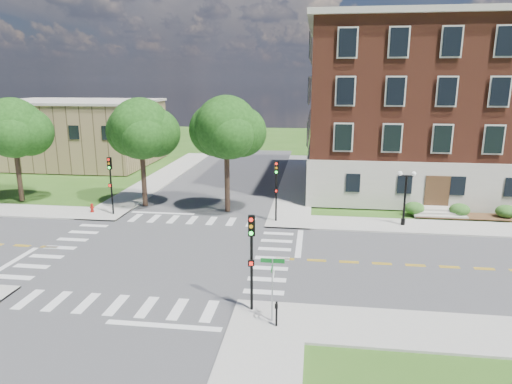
# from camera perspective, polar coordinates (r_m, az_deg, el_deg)

# --- Properties ---
(ground) EXTENTS (160.00, 160.00, 0.00)m
(ground) POSITION_cam_1_polar(r_m,az_deg,el_deg) (30.77, -11.54, -7.48)
(ground) COLOR #2E5618
(ground) RESTS_ON ground
(road_ew) EXTENTS (90.00, 12.00, 0.01)m
(road_ew) POSITION_cam_1_polar(r_m,az_deg,el_deg) (30.77, -11.54, -7.47)
(road_ew) COLOR #3D3D3F
(road_ew) RESTS_ON ground
(road_ns) EXTENTS (12.00, 90.00, 0.01)m
(road_ns) POSITION_cam_1_polar(r_m,az_deg,el_deg) (30.76, -11.54, -7.46)
(road_ns) COLOR #3D3D3F
(road_ns) RESTS_ON ground
(sidewalk_ne) EXTENTS (34.00, 34.00, 0.12)m
(sidewalk_ne) POSITION_cam_1_polar(r_m,az_deg,el_deg) (44.16, 14.62, -0.99)
(sidewalk_ne) COLOR #9E9B93
(sidewalk_ne) RESTS_ON ground
(sidewalk_nw) EXTENTS (34.00, 34.00, 0.12)m
(sidewalk_nw) POSITION_cam_1_polar(r_m,az_deg,el_deg) (50.47, -22.53, 0.23)
(sidewalk_nw) COLOR #9E9B93
(sidewalk_nw) RESTS_ON ground
(crosswalk_east) EXTENTS (2.20, 10.20, 0.02)m
(crosswalk_east) POSITION_cam_1_polar(r_m,az_deg,el_deg) (29.30, 2.05, -8.30)
(crosswalk_east) COLOR silver
(crosswalk_east) RESTS_ON ground
(stop_bar_east) EXTENTS (0.40, 5.50, 0.00)m
(stop_bar_east) POSITION_cam_1_polar(r_m,az_deg,el_deg) (32.00, 5.44, -6.39)
(stop_bar_east) COLOR silver
(stop_bar_east) RESTS_ON ground
(main_building) EXTENTS (30.60, 22.40, 16.50)m
(main_building) POSITION_cam_1_polar(r_m,az_deg,el_deg) (51.12, 24.08, 9.66)
(main_building) COLOR #B0A89B
(main_building) RESTS_ON ground
(secondary_building) EXTENTS (20.40, 15.40, 8.30)m
(secondary_building) POSITION_cam_1_polar(r_m,az_deg,el_deg) (65.59, -21.63, 7.00)
(secondary_building) COLOR olive
(secondary_building) RESTS_ON ground
(tree_b) EXTENTS (5.39, 5.39, 9.43)m
(tree_b) POSITION_cam_1_polar(r_m,az_deg,el_deg) (46.53, -28.11, 7.06)
(tree_b) COLOR #2E2217
(tree_b) RESTS_ON ground
(tree_c) EXTENTS (5.29, 5.29, 9.48)m
(tree_c) POSITION_cam_1_polar(r_m,az_deg,el_deg) (40.74, -14.21, 7.65)
(tree_c) COLOR #2E2217
(tree_c) RESTS_ON ground
(tree_d) EXTENTS (5.23, 5.23, 9.74)m
(tree_d) POSITION_cam_1_polar(r_m,az_deg,el_deg) (37.75, -3.73, 8.02)
(tree_d) COLOR #2E2217
(tree_d) RESTS_ON ground
(traffic_signal_se) EXTENTS (0.36, 0.42, 4.80)m
(traffic_signal_se) POSITION_cam_1_polar(r_m,az_deg,el_deg) (21.76, -0.57, -7.34)
(traffic_signal_se) COLOR black
(traffic_signal_se) RESTS_ON ground
(traffic_signal_ne) EXTENTS (0.38, 0.45, 4.80)m
(traffic_signal_ne) POSITION_cam_1_polar(r_m,az_deg,el_deg) (35.61, 2.55, 1.10)
(traffic_signal_ne) COLOR black
(traffic_signal_ne) RESTS_ON ground
(traffic_signal_nw) EXTENTS (0.35, 0.40, 4.80)m
(traffic_signal_nw) POSITION_cam_1_polar(r_m,az_deg,el_deg) (39.26, -17.72, 1.66)
(traffic_signal_nw) COLOR black
(traffic_signal_nw) RESTS_ON ground
(twin_lamp_west) EXTENTS (1.36, 0.36, 4.23)m
(twin_lamp_west) POSITION_cam_1_polar(r_m,az_deg,el_deg) (36.55, 18.15, -0.32)
(twin_lamp_west) COLOR black
(twin_lamp_west) RESTS_ON ground
(street_sign_pole) EXTENTS (1.10, 1.10, 3.10)m
(street_sign_pole) POSITION_cam_1_polar(r_m,az_deg,el_deg) (21.11, 2.08, -10.62)
(street_sign_pole) COLOR gray
(street_sign_pole) RESTS_ON ground
(push_button_post) EXTENTS (0.14, 0.21, 1.20)m
(push_button_post) POSITION_cam_1_polar(r_m,az_deg,el_deg) (21.38, 2.58, -14.82)
(push_button_post) COLOR black
(push_button_post) RESTS_ON ground
(fire_hydrant) EXTENTS (0.35, 0.35, 0.75)m
(fire_hydrant) POSITION_cam_1_polar(r_m,az_deg,el_deg) (41.06, -19.81, -1.90)
(fire_hydrant) COLOR maroon
(fire_hydrant) RESTS_ON ground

